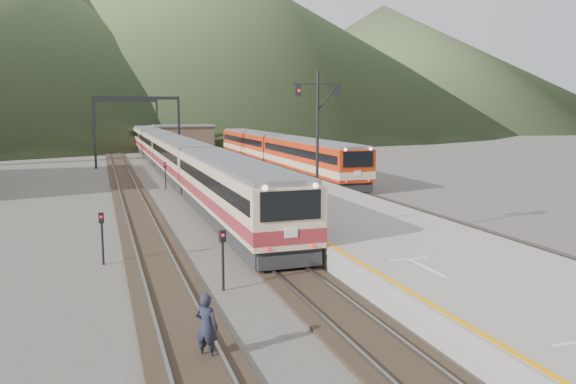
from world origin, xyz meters
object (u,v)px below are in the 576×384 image
object	(u,v)px
second_train	(277,150)
worker	(206,326)
main_train	(167,150)
signal_mast	(317,134)

from	to	relation	value
second_train	worker	distance (m)	47.72
second_train	worker	size ratio (longest dim) A/B	22.77
main_train	signal_mast	xyz separation A→B (m)	(2.56, -38.69, 3.34)
second_train	worker	world-z (taller)	second_train
second_train	signal_mast	bearing A→B (deg)	-104.44
second_train	signal_mast	xyz separation A→B (m)	(-8.94, -34.70, 3.38)
worker	main_train	bearing A→B (deg)	-57.43
main_train	second_train	size ratio (longest dim) A/B	2.06
worker	second_train	bearing A→B (deg)	-71.78
signal_mast	worker	bearing A→B (deg)	-125.10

